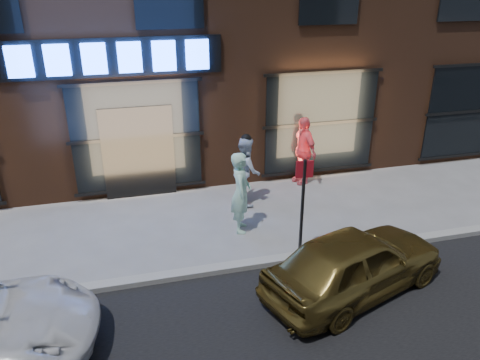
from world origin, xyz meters
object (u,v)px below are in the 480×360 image
object	(u,v)px
man_bowtie	(241,192)
man_cap	(246,170)
gold_sedan	(355,262)
passerby	(303,150)
sign_post	(303,200)

from	to	relation	value
man_bowtie	man_cap	size ratio (longest dim) A/B	1.07
gold_sedan	man_cap	bearing A→B (deg)	-6.63
man_cap	passerby	distance (m)	2.02
man_cap	sign_post	bearing A→B (deg)	-169.87
gold_sedan	sign_post	xyz separation A→B (m)	(-0.53, 1.32, 0.68)
passerby	gold_sedan	xyz separation A→B (m)	(-0.91, -4.89, -0.32)
man_cap	sign_post	size ratio (longest dim) A/B	0.81
sign_post	passerby	bearing A→B (deg)	75.20
man_bowtie	gold_sedan	bearing A→B (deg)	-138.78
man_cap	gold_sedan	world-z (taller)	man_cap
sign_post	man_cap	bearing A→B (deg)	105.44
man_bowtie	gold_sedan	size ratio (longest dim) A/B	0.52
man_cap	passerby	bearing A→B (deg)	-64.15
passerby	sign_post	bearing A→B (deg)	-34.47
man_cap	gold_sedan	size ratio (longest dim) A/B	0.48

